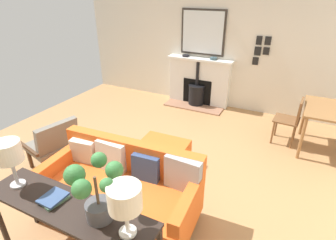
% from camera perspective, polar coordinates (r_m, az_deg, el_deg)
% --- Properties ---
extents(ground_plane, '(5.99, 6.30, 0.01)m').
position_cam_1_polar(ground_plane, '(4.08, -4.76, -10.93)').
color(ground_plane, '#A87A4C').
extents(wall_left, '(0.12, 6.30, 2.90)m').
position_cam_1_polar(wall_left, '(6.08, 9.83, 16.47)').
color(wall_left, beige).
rests_on(wall_left, ground).
extents(fireplace, '(0.61, 1.47, 1.07)m').
position_cam_1_polar(fireplace, '(6.21, 6.47, 7.54)').
color(fireplace, '#93664C').
rests_on(fireplace, ground).
extents(mirror_over_mantel, '(0.04, 0.98, 0.94)m').
position_cam_1_polar(mirror_over_mantel, '(6.05, 7.42, 18.02)').
color(mirror_over_mantel, '#2D2823').
extents(mantel_bowl_near, '(0.15, 0.15, 0.04)m').
position_cam_1_polar(mantel_bowl_near, '(6.18, 3.79, 13.52)').
color(mantel_bowl_near, black).
rests_on(mantel_bowl_near, fireplace).
extents(mantel_bowl_far, '(0.15, 0.15, 0.05)m').
position_cam_1_polar(mantel_bowl_far, '(5.97, 9.67, 12.81)').
color(mantel_bowl_far, '#334C56').
rests_on(mantel_bowl_far, fireplace).
extents(sofa, '(0.96, 1.86, 0.85)m').
position_cam_1_polar(sofa, '(3.26, -9.96, -14.24)').
color(sofa, '#B2B2B7').
rests_on(sofa, ground).
extents(ottoman, '(0.59, 0.73, 0.40)m').
position_cam_1_polar(ottoman, '(4.04, -1.13, -6.99)').
color(ottoman, '#B2B2B7').
rests_on(ottoman, ground).
extents(armchair_accent, '(0.79, 0.73, 0.83)m').
position_cam_1_polar(armchair_accent, '(4.21, -23.18, -4.34)').
color(armchair_accent, '#4C3321').
rests_on(armchair_accent, ground).
extents(console_table, '(0.42, 1.69, 0.75)m').
position_cam_1_polar(console_table, '(2.66, -20.36, -18.12)').
color(console_table, black).
rests_on(console_table, ground).
extents(table_lamp_near_end, '(0.24, 0.24, 0.48)m').
position_cam_1_polar(table_lamp_near_end, '(2.84, -30.86, -6.11)').
color(table_lamp_near_end, '#B2B2B7').
rests_on(table_lamp_near_end, console_table).
extents(table_lamp_far_end, '(0.26, 0.26, 0.45)m').
position_cam_1_polar(table_lamp_far_end, '(2.04, -9.19, -16.32)').
color(table_lamp_far_end, white).
rests_on(table_lamp_far_end, console_table).
extents(potted_plant, '(0.46, 0.43, 0.51)m').
position_cam_1_polar(potted_plant, '(2.24, -15.33, -13.75)').
color(potted_plant, '#4C4C51').
rests_on(potted_plant, console_table).
extents(book_stack, '(0.25, 0.23, 0.04)m').
position_cam_1_polar(book_stack, '(2.69, -23.16, -15.12)').
color(book_stack, '#4C7056').
rests_on(book_stack, console_table).
extents(dining_table, '(0.97, 0.73, 0.76)m').
position_cam_1_polar(dining_table, '(4.95, 31.01, 0.93)').
color(dining_table, olive).
rests_on(dining_table, ground).
extents(dining_chair_near_fireplace, '(0.43, 0.43, 0.83)m').
position_cam_1_polar(dining_chair_near_fireplace, '(4.97, 24.93, 0.47)').
color(dining_chair_near_fireplace, brown).
rests_on(dining_chair_near_fireplace, ground).
extents(photo_gallery_row, '(0.02, 0.30, 0.58)m').
position_cam_1_polar(photo_gallery_row, '(5.82, 19.21, 14.12)').
color(photo_gallery_row, black).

